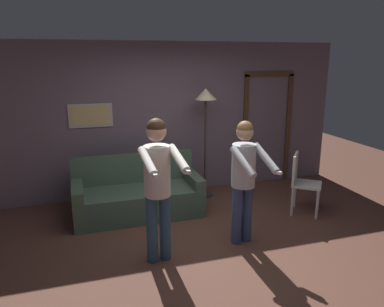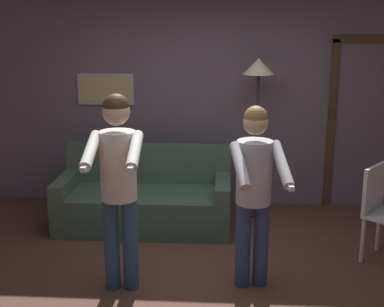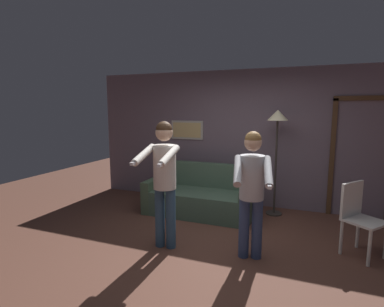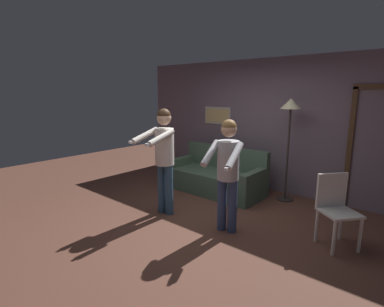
{
  "view_description": "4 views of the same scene",
  "coord_description": "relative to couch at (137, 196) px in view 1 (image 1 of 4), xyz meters",
  "views": [
    {
      "loc": [
        -1.5,
        -3.98,
        2.36
      ],
      "look_at": [
        -0.23,
        0.01,
        1.26
      ],
      "focal_mm": 35.0,
      "sensor_mm": 36.0,
      "label": 1
    },
    {
      "loc": [
        0.23,
        -4.23,
        2.32
      ],
      "look_at": [
        -0.06,
        0.1,
        1.19
      ],
      "focal_mm": 50.0,
      "sensor_mm": 36.0,
      "label": 2
    },
    {
      "loc": [
        1.08,
        -3.51,
        1.86
      ],
      "look_at": [
        -0.29,
        0.01,
        1.3
      ],
      "focal_mm": 28.0,
      "sensor_mm": 36.0,
      "label": 3
    },
    {
      "loc": [
        2.7,
        -3.27,
        1.97
      ],
      "look_at": [
        -0.05,
        -0.08,
        1.09
      ],
      "focal_mm": 28.0,
      "sensor_mm": 36.0,
      "label": 4
    }
  ],
  "objects": [
    {
      "name": "ground_plane",
      "position": [
        0.67,
        -1.38,
        -0.28
      ],
      "size": [
        12.0,
        12.0,
        0.0
      ],
      "primitive_type": "plane",
      "color": "brown"
    },
    {
      "name": "couch",
      "position": [
        0.0,
        0.0,
        0.0
      ],
      "size": [
        1.9,
        0.85,
        0.87
      ],
      "color": "#425947",
      "rests_on": "ground_plane"
    },
    {
      "name": "back_wall_assembly",
      "position": [
        0.69,
        0.84,
        1.02
      ],
      "size": [
        6.4,
        0.1,
        2.6
      ],
      "color": "slate",
      "rests_on": "ground_plane"
    },
    {
      "name": "dining_chair_distant",
      "position": [
        2.4,
        -0.7,
        0.25
      ],
      "size": [
        0.59,
        0.59,
        0.93
      ],
      "color": "silver",
      "rests_on": "ground_plane"
    },
    {
      "name": "person_standing_right",
      "position": [
        1.14,
        -1.32,
        0.68
      ],
      "size": [
        0.51,
        0.62,
        1.6
      ],
      "color": "#354671",
      "rests_on": "ground_plane"
    },
    {
      "name": "torchiere_lamp",
      "position": [
        1.25,
        0.43,
        1.29
      ],
      "size": [
        0.36,
        0.36,
        1.85
      ],
      "color": "#332D28",
      "rests_on": "ground_plane"
    },
    {
      "name": "person_standing_left",
      "position": [
        0.01,
        -1.44,
        0.76
      ],
      "size": [
        0.46,
        0.73,
        1.71
      ],
      "color": "#2F506F",
      "rests_on": "ground_plane"
    }
  ]
}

